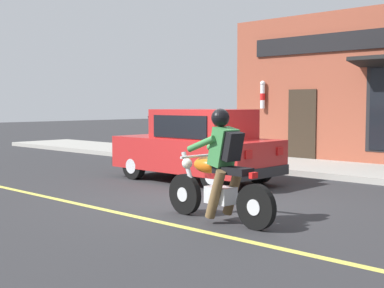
{
  "coord_description": "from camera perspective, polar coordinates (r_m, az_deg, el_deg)",
  "views": [
    {
      "loc": [
        -6.95,
        -6.11,
        1.68
      ],
      "look_at": [
        0.15,
        0.6,
        0.95
      ],
      "focal_mm": 50.0,
      "sensor_mm": 36.0,
      "label": 1
    }
  ],
  "objects": [
    {
      "name": "motorcycle_with_rider",
      "position": [
        7.62,
        2.93,
        -3.3
      ],
      "size": [
        0.57,
        2.02,
        1.62
      ],
      "color": "black",
      "rests_on": "ground"
    },
    {
      "name": "lane_stripe",
      "position": [
        10.6,
        -17.0,
        -5.01
      ],
      "size": [
        0.12,
        19.8,
        0.01
      ],
      "primitive_type": "cube",
      "color": "#D1C64C",
      "rests_on": "ground"
    },
    {
      "name": "car_hatchback",
      "position": [
        11.56,
        0.55,
        -0.26
      ],
      "size": [
        1.67,
        3.79,
        1.57
      ],
      "color": "black",
      "rests_on": "ground"
    },
    {
      "name": "ground_plane",
      "position": [
        9.41,
        2.02,
        -6.02
      ],
      "size": [
        80.0,
        80.0,
        0.0
      ],
      "primitive_type": "plane",
      "color": "#2B2B2D"
    },
    {
      "name": "sidewalk_curb",
      "position": [
        15.11,
        6.02,
        -1.86
      ],
      "size": [
        2.6,
        22.0,
        0.14
      ],
      "primitive_type": "cube",
      "color": "#9E9B93",
      "rests_on": "ground"
    }
  ]
}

